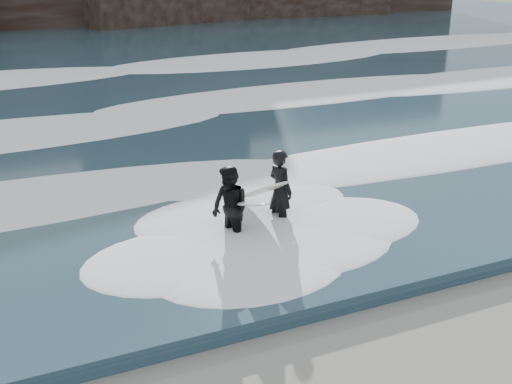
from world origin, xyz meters
TOP-DOWN VIEW (x-y plane):
  - sea at (0.00, 29.00)m, footprint 90.00×52.00m
  - foam_near at (0.00, 9.00)m, footprint 60.00×3.20m
  - foam_mid at (0.00, 16.00)m, footprint 60.00×4.00m
  - foam_far at (0.00, 25.00)m, footprint 60.00×4.80m
  - surfer_left at (0.65, 6.47)m, footprint 1.05×1.96m
  - surfer_right at (-0.49, 6.00)m, footprint 1.28×2.14m

SIDE VIEW (x-z plane):
  - sea at x=0.00m, z-range 0.00..0.30m
  - foam_near at x=0.00m, z-range 0.30..0.50m
  - foam_mid at x=0.00m, z-range 0.30..0.54m
  - foam_far at x=0.00m, z-range 0.30..0.60m
  - surfer_right at x=-0.49m, z-range 0.01..1.68m
  - surfer_left at x=0.65m, z-range 0.01..1.72m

